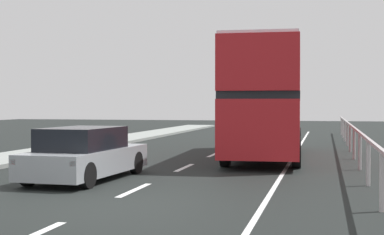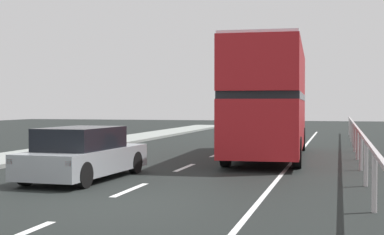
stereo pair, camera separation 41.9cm
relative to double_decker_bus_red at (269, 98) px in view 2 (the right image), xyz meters
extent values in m
cube|color=black|center=(-2.20, -10.76, -2.30)|extent=(73.11, 120.00, 0.10)
cube|color=silver|center=(-2.20, -9.00, -2.25)|extent=(0.16, 2.22, 0.01)
cube|color=silver|center=(-2.20, -4.12, -2.25)|extent=(0.16, 2.22, 0.01)
cube|color=silver|center=(-2.20, 0.77, -2.25)|extent=(0.16, 2.22, 0.01)
cube|color=silver|center=(-2.20, 5.65, -2.25)|extent=(0.16, 2.22, 0.01)
cube|color=silver|center=(-2.20, 10.53, -2.25)|extent=(0.16, 2.22, 0.01)
cube|color=silver|center=(-2.20, 15.42, -2.25)|extent=(0.16, 2.22, 0.01)
cube|color=silver|center=(0.96, -1.76, -2.25)|extent=(0.12, 46.00, 0.01)
cube|color=#B9B0B2|center=(3.20, -1.76, -1.12)|extent=(0.08, 42.00, 0.08)
cylinder|color=#B9B0B2|center=(3.20, -10.51, -1.69)|extent=(0.10, 0.10, 1.13)
cylinder|color=#B9B0B2|center=(3.20, -7.01, -1.69)|extent=(0.10, 0.10, 1.13)
cylinder|color=#B9B0B2|center=(3.20, -3.51, -1.69)|extent=(0.10, 0.10, 1.13)
cylinder|color=#B9B0B2|center=(3.20, -0.01, -1.69)|extent=(0.10, 0.10, 1.13)
cylinder|color=#B9B0B2|center=(3.20, 3.49, -1.69)|extent=(0.10, 0.10, 1.13)
cylinder|color=#B9B0B2|center=(3.20, 6.99, -1.69)|extent=(0.10, 0.10, 1.13)
cylinder|color=#B9B0B2|center=(3.20, 10.49, -1.69)|extent=(0.10, 0.10, 1.13)
cylinder|color=#B9B0B2|center=(3.20, 13.99, -1.69)|extent=(0.10, 0.10, 1.13)
cylinder|color=#B9B0B2|center=(3.20, 17.49, -1.69)|extent=(0.10, 0.10, 1.13)
cube|color=#AC1A1F|center=(0.00, -0.01, -0.99)|extent=(2.88, 10.20, 1.83)
cube|color=black|center=(0.00, -0.01, 0.04)|extent=(2.89, 9.80, 0.24)
cube|color=#AC1A1F|center=(0.00, -0.01, 1.01)|extent=(2.88, 10.20, 1.69)
cube|color=silver|center=(0.00, -0.01, 1.90)|extent=(2.83, 10.00, 0.10)
cube|color=black|center=(-0.21, 5.02, -0.90)|extent=(2.22, 0.13, 1.28)
cube|color=yellow|center=(-0.21, 5.02, 1.43)|extent=(1.48, 0.10, 0.28)
cylinder|color=black|center=(-1.28, 3.60, -1.75)|extent=(0.32, 1.01, 1.00)
cylinder|color=black|center=(0.98, 3.69, -1.75)|extent=(0.32, 1.01, 1.00)
cylinder|color=black|center=(-0.99, -3.51, -1.75)|extent=(0.32, 1.01, 1.00)
cylinder|color=black|center=(1.28, -3.41, -1.75)|extent=(0.32, 1.01, 1.00)
cube|color=#8E949A|center=(-4.08, -7.46, -1.75)|extent=(2.00, 4.60, 0.64)
cube|color=black|center=(-4.09, -7.68, -1.14)|extent=(1.68, 2.56, 0.58)
cube|color=red|center=(-4.97, -9.64, -1.59)|extent=(0.16, 0.07, 0.12)
cube|color=red|center=(-3.42, -9.72, -1.59)|extent=(0.16, 0.07, 0.12)
cylinder|color=black|center=(-4.79, -5.86, -1.93)|extent=(0.23, 0.65, 0.64)
cylinder|color=black|center=(-3.19, -5.95, -1.93)|extent=(0.23, 0.65, 0.64)
cylinder|color=black|center=(-4.96, -8.97, -1.93)|extent=(0.23, 0.65, 0.64)
cylinder|color=black|center=(-3.36, -9.05, -1.93)|extent=(0.23, 0.65, 0.64)
camera|label=1|loc=(2.16, -21.69, -0.24)|focal=53.49mm
camera|label=2|loc=(2.57, -21.59, -0.24)|focal=53.49mm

